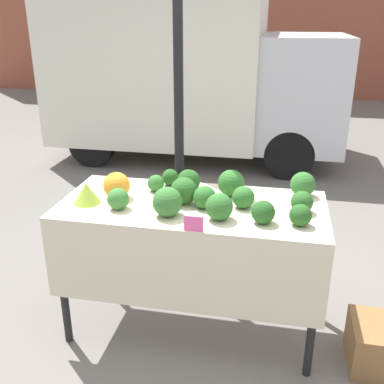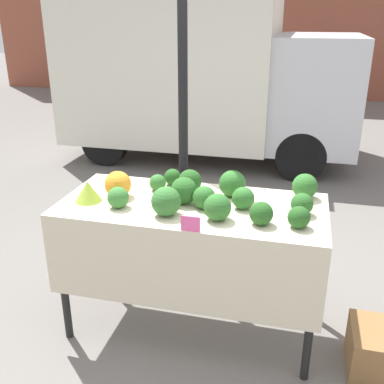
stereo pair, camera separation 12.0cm
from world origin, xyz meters
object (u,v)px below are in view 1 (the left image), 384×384
Objects in this scene: orange_cauliflower at (117,186)px; produce_crate at (384,346)px; price_sign at (194,224)px; parked_truck at (189,72)px.

orange_cauliflower is 0.42× the size of produce_crate.
price_sign reaches higher than produce_crate.
parked_truck is 4.06m from orange_cauliflower.
orange_cauliflower is 1.92m from produce_crate.
parked_truck reaches higher than orange_cauliflower.
price_sign is (0.94, -4.41, -0.27)m from parked_truck.
parked_truck is 4.52m from price_sign.
orange_cauliflower is at bearing 147.36° from price_sign.
produce_crate is at bearing -5.00° from orange_cauliflower.
parked_truck is at bearing 116.34° from produce_crate.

